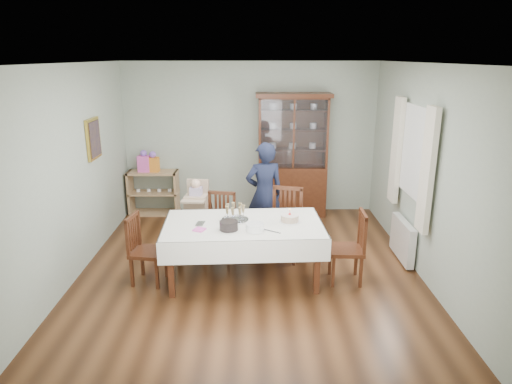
{
  "coord_description": "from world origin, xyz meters",
  "views": [
    {
      "loc": [
        0.05,
        -5.65,
        2.79
      ],
      "look_at": [
        0.09,
        0.2,
        1.03
      ],
      "focal_mm": 32.0,
      "sensor_mm": 36.0,
      "label": 1
    }
  ],
  "objects_px": {
    "dining_table": "(243,251)",
    "chair_end_left": "(148,263)",
    "china_cabinet": "(292,154)",
    "chair_far_left": "(220,239)",
    "gift_bag_orange": "(153,163)",
    "chair_end_right": "(347,261)",
    "high_chair": "(197,218)",
    "birthday_cake": "(290,218)",
    "chair_far_right": "(284,238)",
    "sideboard": "(154,193)",
    "champagne_tray": "(235,216)",
    "gift_bag_pink": "(144,162)",
    "woman": "(264,194)"
  },
  "relations": [
    {
      "from": "chair_end_right",
      "to": "high_chair",
      "type": "height_order",
      "value": "high_chair"
    },
    {
      "from": "chair_far_left",
      "to": "chair_end_left",
      "type": "bearing_deg",
      "value": -128.79
    },
    {
      "from": "gift_bag_orange",
      "to": "chair_end_right",
      "type": "bearing_deg",
      "value": -41.25
    },
    {
      "from": "woman",
      "to": "gift_bag_pink",
      "type": "height_order",
      "value": "woman"
    },
    {
      "from": "sideboard",
      "to": "champagne_tray",
      "type": "bearing_deg",
      "value": -57.25
    },
    {
      "from": "high_chair",
      "to": "birthday_cake",
      "type": "bearing_deg",
      "value": -34.4
    },
    {
      "from": "chair_end_right",
      "to": "gift_bag_orange",
      "type": "xyz_separation_m",
      "value": [
        -2.97,
        2.6,
        0.69
      ]
    },
    {
      "from": "dining_table",
      "to": "champagne_tray",
      "type": "relative_size",
      "value": 5.85
    },
    {
      "from": "high_chair",
      "to": "gift_bag_pink",
      "type": "height_order",
      "value": "gift_bag_pink"
    },
    {
      "from": "gift_bag_orange",
      "to": "china_cabinet",
      "type": "bearing_deg",
      "value": -0.04
    },
    {
      "from": "china_cabinet",
      "to": "woman",
      "type": "xyz_separation_m",
      "value": [
        -0.53,
        -1.34,
        -0.33
      ]
    },
    {
      "from": "dining_table",
      "to": "chair_end_right",
      "type": "xyz_separation_m",
      "value": [
        1.32,
        -0.08,
        -0.11
      ]
    },
    {
      "from": "china_cabinet",
      "to": "birthday_cake",
      "type": "distance_m",
      "value": 2.51
    },
    {
      "from": "birthday_cake",
      "to": "gift_bag_pink",
      "type": "relative_size",
      "value": 0.67
    },
    {
      "from": "chair_far_left",
      "to": "woman",
      "type": "distance_m",
      "value": 0.98
    },
    {
      "from": "chair_end_left",
      "to": "chair_end_right",
      "type": "relative_size",
      "value": 0.96
    },
    {
      "from": "chair_far_left",
      "to": "woman",
      "type": "height_order",
      "value": "woman"
    },
    {
      "from": "dining_table",
      "to": "gift_bag_orange",
      "type": "xyz_separation_m",
      "value": [
        -1.65,
        2.52,
        0.58
      ]
    },
    {
      "from": "chair_end_right",
      "to": "birthday_cake",
      "type": "height_order",
      "value": "birthday_cake"
    },
    {
      "from": "woman",
      "to": "high_chair",
      "type": "relative_size",
      "value": 1.57
    },
    {
      "from": "chair_far_left",
      "to": "gift_bag_orange",
      "type": "bearing_deg",
      "value": 135.33
    },
    {
      "from": "dining_table",
      "to": "sideboard",
      "type": "height_order",
      "value": "sideboard"
    },
    {
      "from": "dining_table",
      "to": "woman",
      "type": "bearing_deg",
      "value": 75.99
    },
    {
      "from": "chair_far_right",
      "to": "champagne_tray",
      "type": "xyz_separation_m",
      "value": [
        -0.67,
        -0.52,
        0.52
      ]
    },
    {
      "from": "dining_table",
      "to": "china_cabinet",
      "type": "distance_m",
      "value": 2.75
    },
    {
      "from": "birthday_cake",
      "to": "woman",
      "type": "bearing_deg",
      "value": 104.34
    },
    {
      "from": "dining_table",
      "to": "chair_end_left",
      "type": "bearing_deg",
      "value": -175.6
    },
    {
      "from": "gift_bag_orange",
      "to": "birthday_cake",
      "type": "bearing_deg",
      "value": -47.95
    },
    {
      "from": "sideboard",
      "to": "birthday_cake",
      "type": "bearing_deg",
      "value": -47.83
    },
    {
      "from": "china_cabinet",
      "to": "high_chair",
      "type": "height_order",
      "value": "china_cabinet"
    },
    {
      "from": "chair_far_right",
      "to": "woman",
      "type": "distance_m",
      "value": 0.79
    },
    {
      "from": "chair_far_left",
      "to": "birthday_cake",
      "type": "relative_size",
      "value": 3.54
    },
    {
      "from": "china_cabinet",
      "to": "chair_far_left",
      "type": "distance_m",
      "value": 2.37
    },
    {
      "from": "china_cabinet",
      "to": "champagne_tray",
      "type": "bearing_deg",
      "value": -110.99
    },
    {
      "from": "chair_far_right",
      "to": "champagne_tray",
      "type": "bearing_deg",
      "value": -126.22
    },
    {
      "from": "dining_table",
      "to": "champagne_tray",
      "type": "distance_m",
      "value": 0.46
    },
    {
      "from": "china_cabinet",
      "to": "chair_end_left",
      "type": "distance_m",
      "value": 3.42
    },
    {
      "from": "high_chair",
      "to": "china_cabinet",
      "type": "bearing_deg",
      "value": 47.08
    },
    {
      "from": "sideboard",
      "to": "chair_end_right",
      "type": "height_order",
      "value": "chair_end_right"
    },
    {
      "from": "chair_far_left",
      "to": "woman",
      "type": "relative_size",
      "value": 0.59
    },
    {
      "from": "high_chair",
      "to": "gift_bag_orange",
      "type": "height_order",
      "value": "gift_bag_orange"
    },
    {
      "from": "dining_table",
      "to": "chair_end_right",
      "type": "relative_size",
      "value": 2.21
    },
    {
      "from": "chair_end_left",
      "to": "gift_bag_orange",
      "type": "height_order",
      "value": "gift_bag_orange"
    },
    {
      "from": "chair_end_left",
      "to": "chair_end_right",
      "type": "height_order",
      "value": "chair_end_right"
    },
    {
      "from": "china_cabinet",
      "to": "birthday_cake",
      "type": "relative_size",
      "value": 8.25
    },
    {
      "from": "dining_table",
      "to": "chair_far_left",
      "type": "bearing_deg",
      "value": 118.71
    },
    {
      "from": "chair_far_right",
      "to": "champagne_tray",
      "type": "relative_size",
      "value": 2.87
    },
    {
      "from": "chair_end_right",
      "to": "chair_far_right",
      "type": "bearing_deg",
      "value": -130.95
    },
    {
      "from": "chair_end_left",
      "to": "china_cabinet",
      "type": "bearing_deg",
      "value": -28.41
    },
    {
      "from": "chair_end_right",
      "to": "high_chair",
      "type": "bearing_deg",
      "value": -120.01
    }
  ]
}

